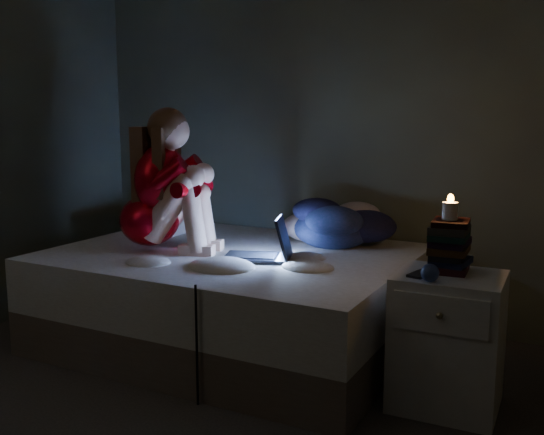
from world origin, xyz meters
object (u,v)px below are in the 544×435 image
Objects in this scene: woman at (149,179)px; nightstand at (447,341)px; bed at (233,297)px; candle at (450,209)px; laptop at (256,237)px; phone at (420,274)px.

nightstand is at bearing -16.40° from woman.
bed is 25.43× the size of candle.
woman is 0.75m from laptop.
nightstand is at bearing -61.28° from candle.
woman is at bearing 176.20° from nightstand.
phone is at bearing -149.84° from nightstand.
laptop is 4.51× the size of candle.
woman is (-0.45, -0.18, 0.70)m from bed.
phone is at bearing -128.15° from candle.
woman is 1.89m from nightstand.
laptop is at bearing 175.70° from candle.
nightstand is at bearing -10.50° from bed.
candle is at bearing -8.72° from bed.
candle reaches higher than laptop.
bed is 1.34m from nightstand.
nightstand is (1.31, -0.24, 0.04)m from bed.
bed is 0.86m from woman.
candle reaches higher than phone.
candle is 0.57× the size of phone.
nightstand is (1.08, -0.13, -0.37)m from laptop.
bed is at bearing 7.62° from woman.
woman is 1.69m from phone.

